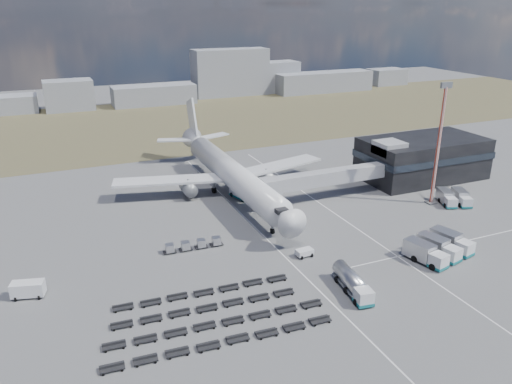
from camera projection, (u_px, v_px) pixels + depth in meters
name	position (u px, v px, depth m)	size (l,w,h in m)	color
ground	(294.00, 254.00, 87.09)	(420.00, 420.00, 0.00)	#565659
grass_strip	(155.00, 123.00, 181.63)	(420.00, 90.00, 0.01)	brown
lane_markings	(333.00, 237.00, 93.27)	(47.12, 110.00, 0.01)	silver
terminal	(422.00, 157.00, 123.44)	(30.40, 16.40, 11.00)	black
jet_bridge	(317.00, 179.00, 108.72)	(30.30, 3.80, 7.05)	#939399
airliner	(229.00, 171.00, 113.04)	(51.59, 64.53, 17.62)	silver
skyline	(95.00, 87.00, 208.29)	(301.91, 22.47, 21.33)	gray
fuel_tanker	(353.00, 283.00, 74.99)	(3.71, 9.91, 3.13)	silver
pushback_tug	(304.00, 253.00, 85.94)	(2.92, 1.64, 1.36)	silver
utility_van	(28.00, 290.00, 73.87)	(4.68, 2.12, 2.47)	silver
catering_truck	(240.00, 192.00, 111.59)	(3.66, 6.09, 2.61)	silver
service_trucks_near	(439.00, 247.00, 85.68)	(11.62, 9.77, 3.09)	silver
service_trucks_far	(454.00, 198.00, 108.23)	(7.55, 8.19, 2.69)	silver
uld_row	(193.00, 245.00, 88.35)	(10.80, 2.00, 1.49)	black
baggage_dollies	(211.00, 316.00, 69.13)	(31.91, 15.61, 0.71)	black
floodlight_mast	(438.00, 145.00, 104.54)	(2.49, 2.02, 26.19)	#AF311C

